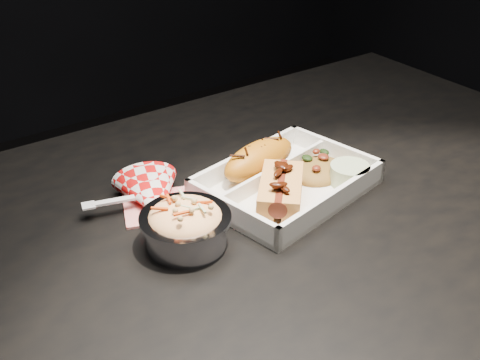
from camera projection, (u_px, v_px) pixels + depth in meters
name	position (u px, v px, depth m)	size (l,w,h in m)	color
dining_table	(280.00, 251.00, 0.93)	(1.20, 0.80, 0.75)	black
food_tray	(286.00, 185.00, 0.91)	(0.28, 0.23, 0.04)	silver
fried_pastry	(259.00, 159.00, 0.93)	(0.14, 0.06, 0.05)	#C57013
hotdog	(281.00, 190.00, 0.85)	(0.12, 0.13, 0.06)	#E89E4F
fried_rice_mound	(319.00, 165.00, 0.93)	(0.09, 0.08, 0.03)	olive
cupcake_liner	(349.00, 174.00, 0.91)	(0.06, 0.06, 0.03)	#ADBF91
foil_coleslaw_cup	(186.00, 224.00, 0.78)	(0.12, 0.12, 0.07)	silver
napkin_fork	(152.00, 196.00, 0.87)	(0.18, 0.14, 0.10)	red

